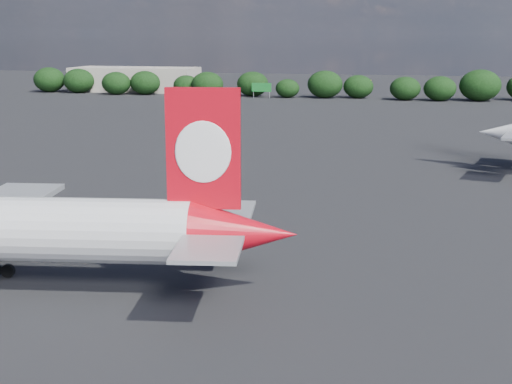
# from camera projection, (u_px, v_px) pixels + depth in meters

# --- Properties ---
(ground) EXTENTS (500.00, 500.00, 0.00)m
(ground) POSITION_uv_depth(u_px,v_px,m) (218.00, 170.00, 101.75)
(ground) COLOR black
(ground) RESTS_ON ground
(terminal_building) EXTENTS (42.00, 16.00, 8.00)m
(terminal_building) POSITION_uv_depth(u_px,v_px,m) (135.00, 79.00, 240.28)
(terminal_building) COLOR #A09589
(terminal_building) RESTS_ON ground
(highway_sign) EXTENTS (6.00, 0.30, 4.50)m
(highway_sign) POSITION_uv_depth(u_px,v_px,m) (262.00, 88.00, 215.45)
(highway_sign) COLOR #156C26
(highway_sign) RESTS_ON ground
(billboard_yellow) EXTENTS (5.00, 0.30, 5.50)m
(billboard_yellow) POSITION_uv_depth(u_px,v_px,m) (363.00, 85.00, 214.78)
(billboard_yellow) COLOR yellow
(billboard_yellow) RESTS_ON ground
(horizon_treeline) EXTENTS (204.72, 15.84, 9.07)m
(horizon_treeline) POSITION_uv_depth(u_px,v_px,m) (323.00, 85.00, 215.50)
(horizon_treeline) COLOR black
(horizon_treeline) RESTS_ON ground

